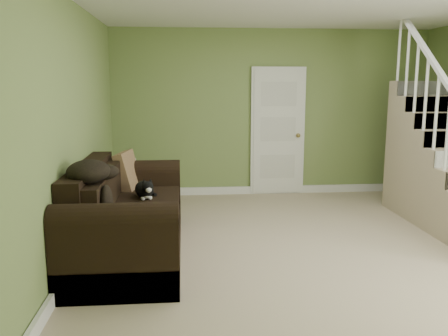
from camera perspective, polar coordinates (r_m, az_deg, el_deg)
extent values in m
cube|color=tan|center=(5.22, 11.10, -9.89)|extent=(5.00, 5.50, 0.01)
cube|color=olive|center=(7.60, 5.72, 6.60)|extent=(5.00, 0.04, 2.60)
cube|color=olive|center=(4.85, -18.06, 4.05)|extent=(0.04, 5.50, 2.60)
cube|color=white|center=(7.75, 5.59, -2.60)|extent=(5.00, 0.04, 0.12)
cube|color=white|center=(5.12, -16.95, -9.86)|extent=(0.04, 5.50, 0.12)
cube|color=white|center=(7.61, 6.47, 4.40)|extent=(0.86, 0.05, 2.02)
cube|color=white|center=(7.59, 6.50, 4.31)|extent=(0.78, 0.04, 1.96)
sphere|color=olive|center=(7.62, 8.92, 3.90)|extent=(0.07, 0.07, 0.07)
cylinder|color=white|center=(5.87, 25.32, 4.09)|extent=(0.04, 0.04, 0.90)
cylinder|color=white|center=(6.09, 24.19, 6.25)|extent=(0.04, 0.04, 0.90)
cylinder|color=white|center=(6.32, 23.14, 8.26)|extent=(0.04, 0.04, 0.90)
cube|color=tan|center=(6.86, 24.85, 0.24)|extent=(1.00, 0.27, 1.40)
cylinder|color=white|center=(6.56, 22.15, 10.13)|extent=(0.04, 0.04, 0.90)
cube|color=tan|center=(7.08, 23.84, 1.42)|extent=(1.00, 0.27, 1.60)
cylinder|color=white|center=(6.81, 21.22, 11.86)|extent=(0.04, 0.04, 0.90)
cube|color=tan|center=(7.30, 22.89, 2.53)|extent=(1.00, 0.27, 1.80)
cylinder|color=white|center=(7.06, 20.35, 13.46)|extent=(0.04, 0.04, 0.90)
cube|color=white|center=(6.08, 24.51, 10.48)|extent=(0.06, 2.46, 1.84)
cube|color=black|center=(5.16, -11.14, -8.52)|extent=(1.04, 2.41, 0.27)
cube|color=black|center=(5.07, -10.00, -5.76)|extent=(0.79, 1.82, 0.24)
cube|color=black|center=(4.10, -12.83, -10.64)|extent=(1.04, 0.27, 0.68)
cube|color=black|center=(6.13, -10.16, -3.50)|extent=(1.04, 0.27, 0.68)
cylinder|color=black|center=(3.99, -13.03, -6.07)|extent=(1.04, 0.27, 0.27)
cylinder|color=black|center=(6.06, -10.26, -0.37)|extent=(1.04, 0.27, 0.27)
cube|color=black|center=(5.09, -15.94, -3.46)|extent=(0.22, 1.87, 0.69)
cube|color=black|center=(5.04, -14.09, -2.48)|extent=(0.15, 1.80, 0.38)
cube|color=black|center=(6.61, -11.10, -3.13)|extent=(0.46, 0.46, 0.54)
cylinder|color=silver|center=(6.49, -11.90, -0.05)|extent=(0.06, 0.06, 0.20)
cylinder|color=#3175BF|center=(6.49, -11.90, -0.05)|extent=(0.07, 0.07, 0.05)
cylinder|color=white|center=(6.47, -11.94, 0.95)|extent=(0.03, 0.03, 0.03)
cylinder|color=silver|center=(6.51, -10.67, 0.02)|extent=(0.06, 0.06, 0.20)
cylinder|color=#3175BF|center=(6.51, -10.67, 0.02)|extent=(0.07, 0.07, 0.05)
cylinder|color=white|center=(6.49, -10.71, 1.02)|extent=(0.03, 0.03, 0.03)
cylinder|color=silver|center=(6.62, -11.13, 0.18)|extent=(0.06, 0.06, 0.20)
cylinder|color=#3175BF|center=(6.62, -11.13, 0.18)|extent=(0.07, 0.07, 0.05)
cylinder|color=white|center=(6.60, -11.16, 1.16)|extent=(0.03, 0.03, 0.03)
ellipsoid|color=black|center=(5.34, -9.58, -2.56)|extent=(0.29, 0.39, 0.19)
ellipsoid|color=white|center=(5.27, -9.64, -3.11)|extent=(0.15, 0.17, 0.10)
sphere|color=black|center=(5.15, -9.76, -2.29)|extent=(0.16, 0.16, 0.13)
ellipsoid|color=white|center=(5.11, -9.79, -2.66)|extent=(0.08, 0.07, 0.06)
cone|color=black|center=(5.15, -10.16, -1.56)|extent=(0.06, 0.06, 0.06)
cone|color=black|center=(5.15, -9.38, -1.55)|extent=(0.06, 0.06, 0.06)
cylinder|color=black|center=(5.48, -8.47, -2.97)|extent=(0.17, 0.24, 0.04)
ellipsoid|color=gold|center=(4.79, -10.20, -4.93)|extent=(0.11, 0.18, 0.05)
cube|color=#4F321F|center=(5.86, -11.52, -0.34)|extent=(0.31, 0.50, 0.48)
ellipsoid|color=black|center=(4.46, -16.00, -0.40)|extent=(0.51, 0.59, 0.21)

